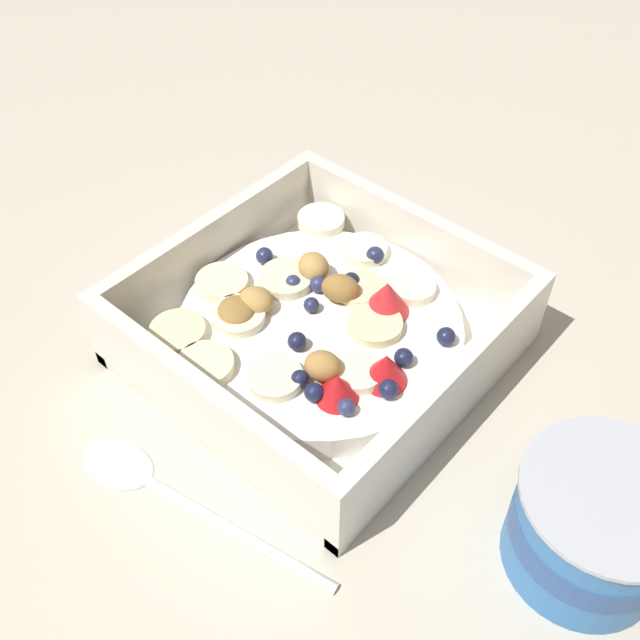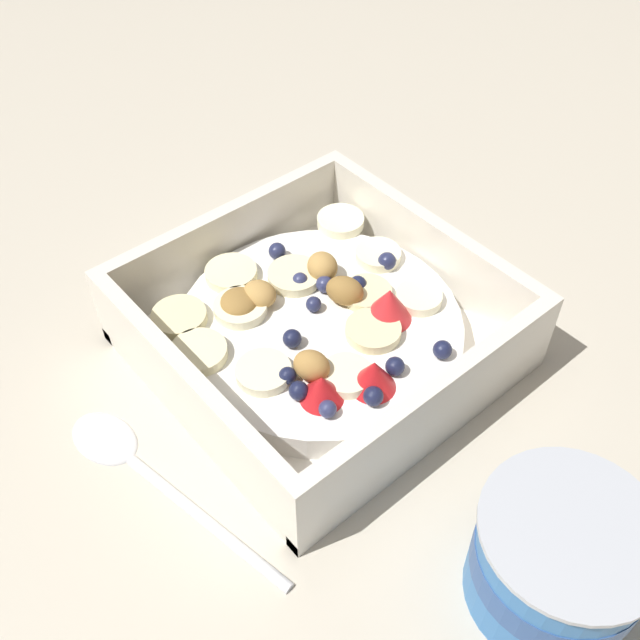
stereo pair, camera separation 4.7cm
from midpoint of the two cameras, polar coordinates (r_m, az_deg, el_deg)
The scene contains 4 objects.
ground_plane at distance 0.49m, azimuth -0.47°, elevation -2.31°, with size 2.40×2.40×0.00m, color beige.
fruit_bowl at distance 0.48m, azimuth 2.81°, elevation -0.91°, with size 0.21×0.21×0.06m.
spoon at distance 0.44m, azimuth -11.48°, elevation -10.71°, with size 0.05×0.17×0.01m.
yogurt_cup at distance 0.40m, azimuth 21.70°, elevation -17.07°, with size 0.09×0.09×0.07m.
Camera 2 is at (0.19, 0.27, 0.37)m, focal length 40.99 mm.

